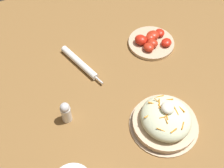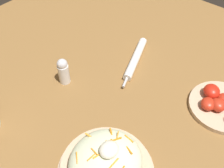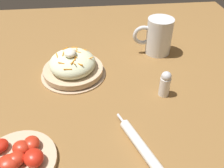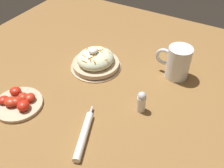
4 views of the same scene
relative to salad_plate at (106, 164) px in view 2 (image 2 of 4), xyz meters
The scene contains 5 objects.
ground_plane 0.12m from the salad_plate, 146.19° to the right, with size 1.43×1.43×0.00m, color olive.
salad_plate is the anchor object (origin of this frame).
napkin_roll 0.37m from the salad_plate, 153.43° to the right, with size 0.21×0.09×0.02m.
tomato_plate 0.35m from the salad_plate, 160.19° to the left, with size 0.17×0.17×0.05m.
salt_shaker 0.30m from the salad_plate, 116.03° to the right, with size 0.03×0.03×0.08m.
Camera 2 is at (0.29, 0.25, 0.56)m, focal length 42.74 mm.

